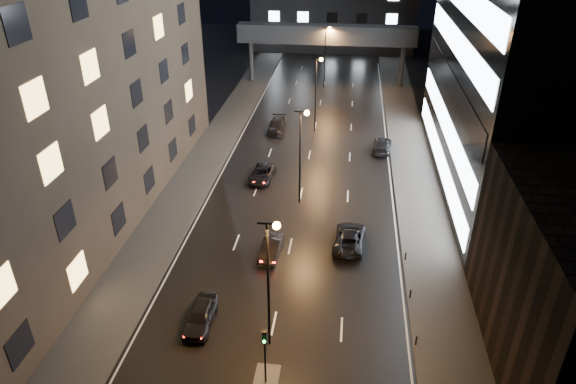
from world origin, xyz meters
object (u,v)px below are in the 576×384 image
Objects in this scene: car_away_a at (201,316)px; car_away_c at (262,174)px; car_toward_a at (350,237)px; car_toward_b at (382,145)px; car_away_b at (271,248)px; car_away_d at (277,126)px.

car_away_a reaches higher than car_away_c.
car_away_a is 0.81× the size of car_toward_a.
car_away_c is 0.96× the size of car_toward_b.
car_away_a reaches higher than car_away_b.
car_toward_b is (14.31, 33.10, -0.03)m from car_away_a.
car_away_c is at bearing 107.28° from car_away_b.
car_away_d is (-3.65, 28.66, 0.06)m from car_away_b.
car_away_c is at bearing -89.26° from car_away_d.
car_away_a is 37.92m from car_away_d.
car_away_d is at bearing -12.47° from car_toward_b.
car_away_d is at bearing -64.00° from car_toward_a.
car_away_d is 1.03× the size of car_toward_b.
car_away_a is at bearing -87.44° from car_away_c.
car_away_a is 15.77m from car_toward_a.
car_away_d is 28.30m from car_toward_a.
car_away_a reaches higher than car_away_d.
car_away_d is 0.94× the size of car_toward_a.
car_away_a is 23.37m from car_away_c.
car_toward_b is (3.67, 21.47, -0.03)m from car_toward_a.
car_away_b reaches higher than car_away_c.
car_away_d is (0.16, 37.92, -0.01)m from car_away_a.
car_toward_a reaches higher than car_away_a.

